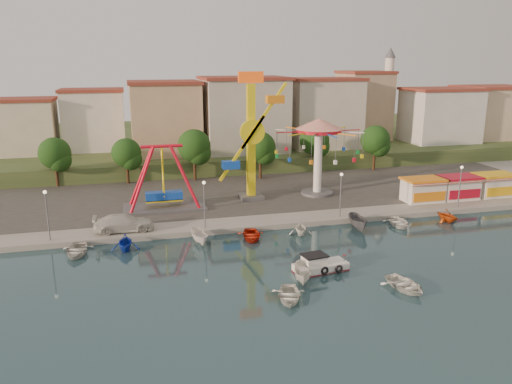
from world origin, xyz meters
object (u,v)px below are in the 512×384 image
object	(u,v)px
pirate_ship_ride	(163,178)
van	(124,223)
cabin_motorboat	(319,266)
wave_swinger	(319,139)
kamikaze_tower	(254,140)
skiff	(303,274)
rowboat_a	(405,285)

from	to	relation	value
pirate_ship_ride	van	distance (m)	9.53
cabin_motorboat	wave_swinger	bearing A→B (deg)	61.17
kamikaze_tower	wave_swinger	distance (m)	9.01
pirate_ship_ride	cabin_motorboat	size ratio (longest dim) A/B	1.94
kamikaze_tower	skiff	size ratio (longest dim) A/B	4.36
skiff	van	distance (m)	21.59
wave_swinger	skiff	size ratio (longest dim) A/B	3.07
pirate_ship_ride	skiff	bearing A→B (deg)	-66.97
pirate_ship_ride	kamikaze_tower	distance (m)	12.64
wave_swinger	skiff	world-z (taller)	wave_swinger
pirate_ship_ride	skiff	world-z (taller)	pirate_ship_ride
wave_swinger	rowboat_a	bearing A→B (deg)	-96.49
cabin_motorboat	rowboat_a	bearing A→B (deg)	-51.83
pirate_ship_ride	kamikaze_tower	world-z (taller)	kamikaze_tower
van	cabin_motorboat	bearing A→B (deg)	-129.39
cabin_motorboat	skiff	bearing A→B (deg)	-149.83
wave_swinger	cabin_motorboat	size ratio (longest dim) A/B	2.25
kamikaze_tower	van	bearing A→B (deg)	-151.43
pirate_ship_ride	cabin_motorboat	xyz separation A→B (m)	(12.12, -21.59, -3.93)
kamikaze_tower	van	world-z (taller)	kamikaze_tower
rowboat_a	van	xyz separation A→B (m)	(-22.53, 19.21, 1.09)
wave_swinger	van	bearing A→B (deg)	-160.34
cabin_motorboat	van	size ratio (longest dim) A/B	0.82
pirate_ship_ride	kamikaze_tower	bearing A→B (deg)	7.09
cabin_motorboat	van	distance (m)	22.02
pirate_ship_ride	kamikaze_tower	size ratio (longest dim) A/B	0.61
skiff	wave_swinger	bearing A→B (deg)	83.76
kamikaze_tower	skiff	distance (m)	26.07
wave_swinger	pirate_ship_ride	bearing A→B (deg)	-175.75
pirate_ship_ride	van	xyz separation A→B (m)	(-4.90, -7.65, -2.88)
rowboat_a	skiff	bearing A→B (deg)	145.14
cabin_motorboat	rowboat_a	distance (m)	7.63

